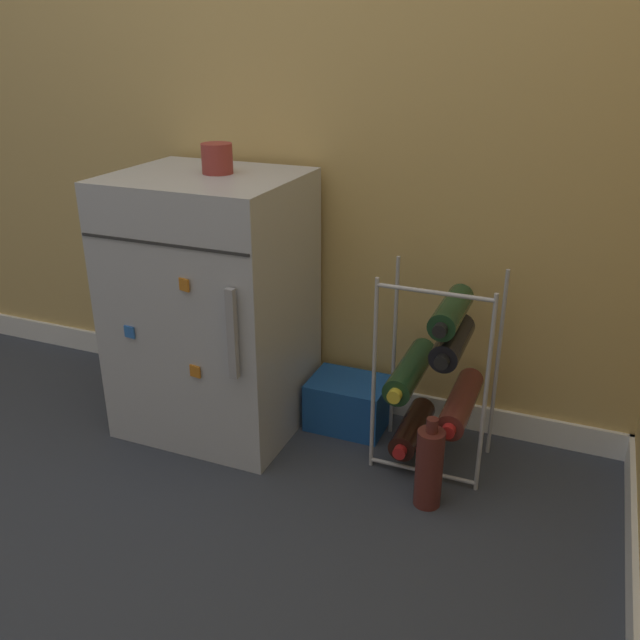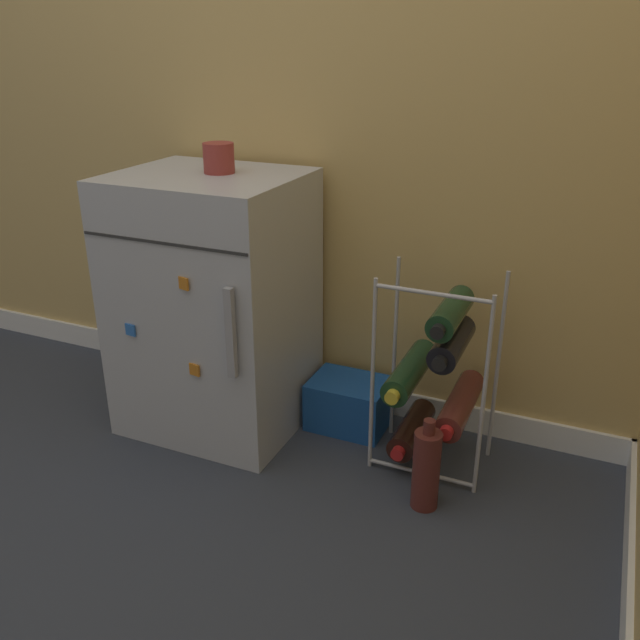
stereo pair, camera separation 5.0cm
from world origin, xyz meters
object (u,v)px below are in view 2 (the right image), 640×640
(mini_fridge, at_px, (214,304))
(wine_rack, at_px, (436,376))
(loose_bottle_floor, at_px, (426,469))
(soda_box, at_px, (349,403))
(fridge_top_cup, at_px, (219,158))

(mini_fridge, xyz_separation_m, wine_rack, (0.72, 0.04, -0.12))
(mini_fridge, height_order, wine_rack, mini_fridge)
(wine_rack, xyz_separation_m, loose_bottle_floor, (0.04, -0.21, -0.17))
(soda_box, distance_m, fridge_top_cup, 0.88)
(mini_fridge, bearing_deg, wine_rack, 2.85)
(soda_box, height_order, fridge_top_cup, fridge_top_cup)
(soda_box, bearing_deg, fridge_top_cup, -165.84)
(soda_box, height_order, loose_bottle_floor, loose_bottle_floor)
(mini_fridge, relative_size, loose_bottle_floor, 3.03)
(loose_bottle_floor, bearing_deg, fridge_top_cup, 164.27)
(fridge_top_cup, distance_m, loose_bottle_floor, 1.07)
(mini_fridge, distance_m, wine_rack, 0.73)
(soda_box, bearing_deg, wine_rack, -16.83)
(wine_rack, bearing_deg, soda_box, 163.17)
(wine_rack, height_order, soda_box, wine_rack)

